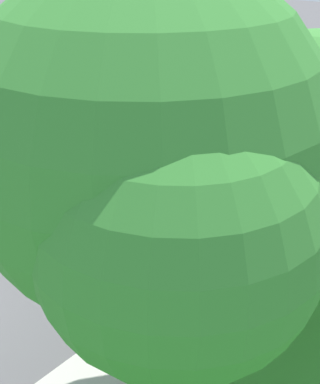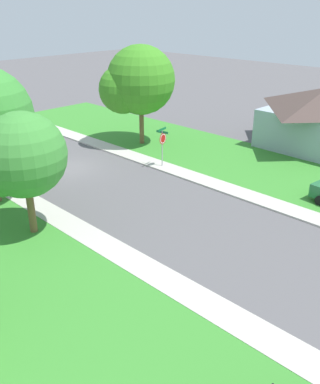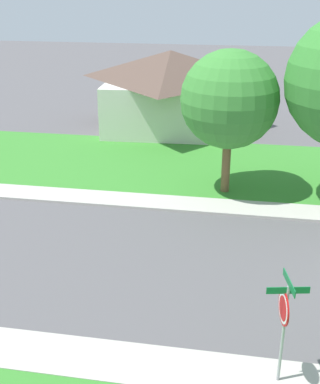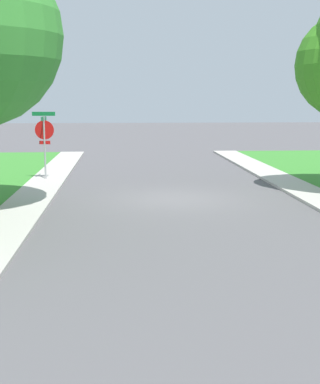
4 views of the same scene
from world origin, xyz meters
name	(u,v)px [view 1 (image 1 of 4)]	position (x,y,z in m)	size (l,w,h in m)	color
sidewalk_west	(123,128)	(-4.70, 12.00, 0.05)	(1.40, 56.00, 0.10)	#B7B2A8
lawn_west	(52,107)	(-9.40, 12.00, 0.04)	(8.00, 56.00, 0.08)	#38842D
car_green_driveway_right	(150,79)	(-7.12, 16.56, 0.87)	(2.41, 4.48, 1.76)	#1E6033
car_red_near_corner	(271,34)	(-9.00, 32.17, 0.87)	(2.17, 4.37, 1.76)	red
tree_across_right	(154,167)	(6.20, 1.45, 4.84)	(5.53, 5.15, 7.58)	brown
tree_sidewalk_far	(320,142)	(6.55, 6.08, 3.92)	(4.29, 3.99, 6.05)	brown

